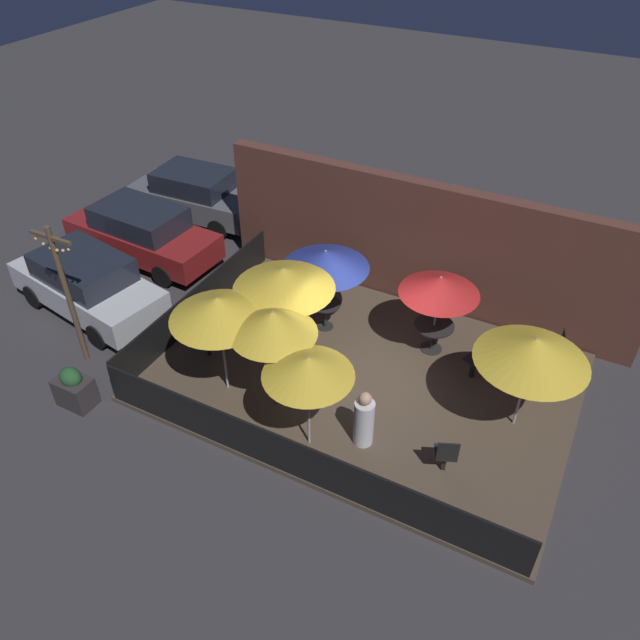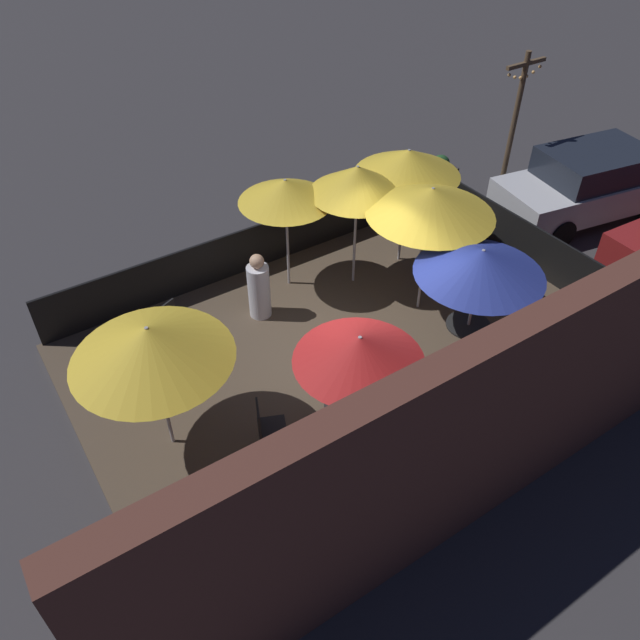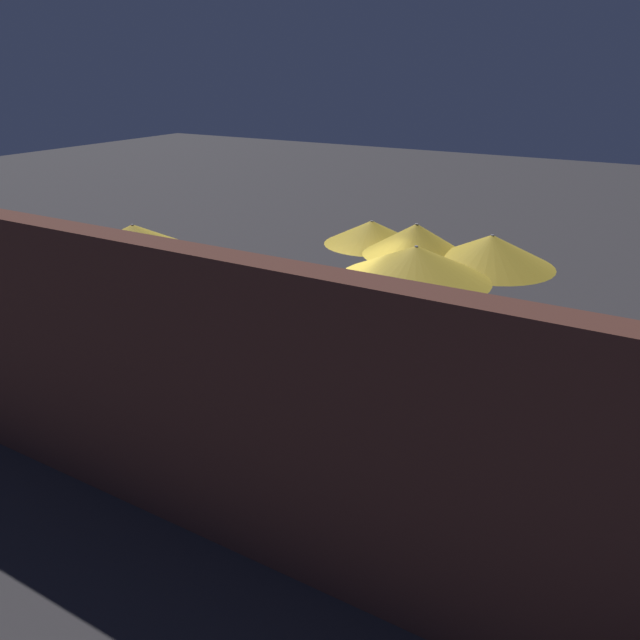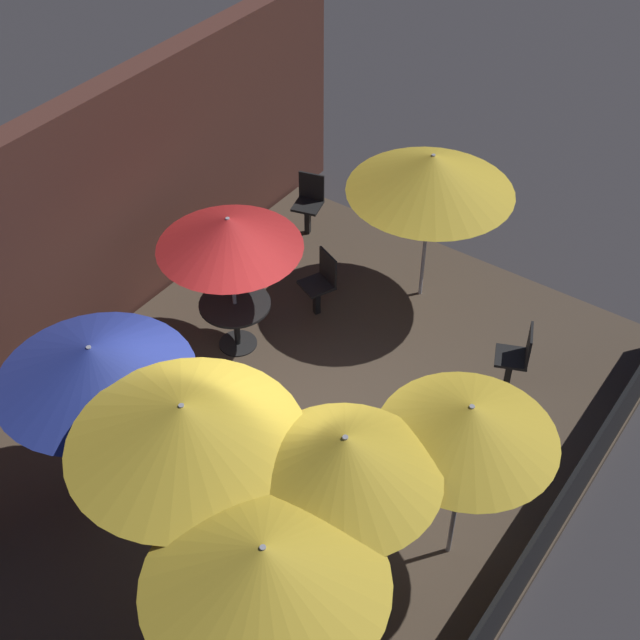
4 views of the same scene
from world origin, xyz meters
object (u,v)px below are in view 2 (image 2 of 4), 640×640
(planter_box, at_px, (438,177))
(patio_chair_4, at_px, (173,326))
(patio_umbrella_3, at_px, (357,180))
(patron_0, at_px, (259,289))
(patio_umbrella_5, at_px, (431,201))
(patio_chair_0, at_px, (268,427))
(dining_table_0, at_px, (467,331))
(light_post, at_px, (514,124))
(patio_umbrella_0, at_px, (481,262))
(patio_chair_2, at_px, (568,325))
(patio_umbrella_1, at_px, (359,349))
(patio_umbrella_2, at_px, (150,343))
(patio_umbrella_6, at_px, (285,191))
(patio_chair_3, at_px, (215,544))
(parked_car_0, at_px, (590,183))
(dining_table_1, at_px, (356,412))
(patio_umbrella_4, at_px, (408,162))
(patio_chair_1, at_px, (461,236))

(planter_box, bearing_deg, patio_chair_4, 13.38)
(patio_umbrella_3, bearing_deg, patron_0, -2.87)
(patio_umbrella_5, bearing_deg, patio_chair_0, 18.83)
(dining_table_0, distance_m, light_post, 5.83)
(patio_umbrella_0, relative_size, patio_chair_2, 2.37)
(patio_umbrella_1, xyz_separation_m, patio_umbrella_2, (2.31, -1.44, 0.17))
(patio_umbrella_6, height_order, patio_chair_3, patio_umbrella_6)
(patio_chair_3, xyz_separation_m, parked_car_0, (-10.87, -3.18, 0.20))
(patio_umbrella_1, distance_m, parked_car_0, 8.68)
(patio_umbrella_1, height_order, patron_0, patio_umbrella_1)
(patio_umbrella_3, distance_m, patron_0, 2.60)
(dining_table_1, bearing_deg, patio_umbrella_4, -136.79)
(patio_chair_0, bearing_deg, dining_table_0, 22.03)
(dining_table_1, distance_m, patio_chair_3, 2.72)
(dining_table_0, xyz_separation_m, patio_chair_3, (5.21, 1.14, -0.04))
(patio_umbrella_3, bearing_deg, patio_umbrella_0, 96.14)
(dining_table_0, bearing_deg, patron_0, -51.11)
(patio_umbrella_1, relative_size, patio_chair_4, 2.20)
(patio_chair_2, bearing_deg, patio_umbrella_0, -0.00)
(patron_0, bearing_deg, patio_chair_2, -160.00)
(patio_umbrella_4, distance_m, patio_umbrella_5, 1.58)
(patio_umbrella_4, height_order, patio_chair_3, patio_umbrella_4)
(patio_umbrella_0, bearing_deg, patio_umbrella_4, -107.72)
(patron_0, height_order, parked_car_0, parked_car_0)
(patio_umbrella_6, height_order, light_post, light_post)
(patio_umbrella_4, height_order, patio_chair_2, patio_umbrella_4)
(patio_chair_4, xyz_separation_m, patron_0, (-1.67, -0.02, 0.08))
(dining_table_1, bearing_deg, light_post, -150.88)
(patio_chair_1, bearing_deg, patio_umbrella_3, -62.71)
(patio_umbrella_1, relative_size, patio_umbrella_6, 0.91)
(patio_chair_4, xyz_separation_m, planter_box, (-7.58, -1.80, -0.18))
(patio_umbrella_0, relative_size, patron_0, 1.67)
(patio_chair_1, height_order, parked_car_0, parked_car_0)
(patio_umbrella_5, height_order, dining_table_1, patio_umbrella_5)
(patio_chair_4, distance_m, patron_0, 1.67)
(patio_umbrella_0, bearing_deg, dining_table_1, 9.20)
(patio_umbrella_5, bearing_deg, patio_umbrella_0, 80.68)
(patio_chair_2, bearing_deg, planter_box, -83.47)
(patio_chair_1, relative_size, parked_car_0, 0.21)
(patio_chair_4, bearing_deg, light_post, 70.98)
(dining_table_0, relative_size, patio_chair_3, 0.77)
(patio_umbrella_2, bearing_deg, dining_table_1, 147.99)
(patio_chair_2, distance_m, light_post, 5.35)
(planter_box, bearing_deg, dining_table_1, 39.65)
(dining_table_0, distance_m, patio_chair_4, 4.94)
(patio_chair_3, bearing_deg, light_post, 10.25)
(dining_table_1, xyz_separation_m, patio_chair_3, (2.62, 0.72, -0.05))
(patio_umbrella_0, xyz_separation_m, parked_car_0, (-5.66, -2.04, -1.24))
(patio_umbrella_4, bearing_deg, patio_chair_2, 100.45)
(parked_car_0, bearing_deg, patio_chair_4, 4.84)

